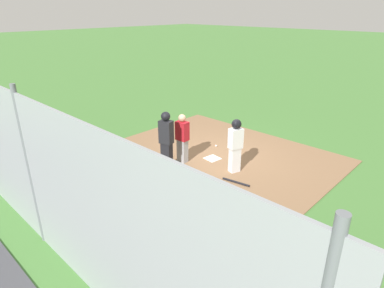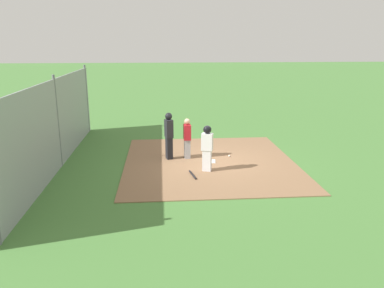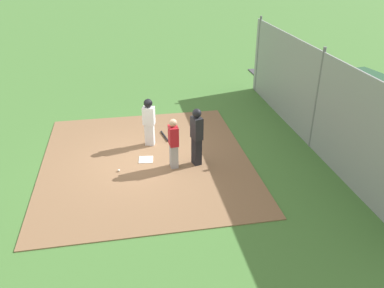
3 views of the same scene
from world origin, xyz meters
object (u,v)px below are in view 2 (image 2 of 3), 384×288
at_px(umpire, 169,135).
at_px(baseball_bat, 193,175).
at_px(baseball, 229,156).
at_px(runner, 207,145).
at_px(catcher, 187,138).
at_px(home_plate, 210,161).

distance_m(umpire, baseball_bat, 2.36).
bearing_deg(baseball, runner, -34.09).
relative_size(umpire, baseball_bat, 2.19).
bearing_deg(runner, catcher, 38.83).
distance_m(catcher, runner, 1.71).
xyz_separation_m(home_plate, baseball_bat, (1.52, -0.78, 0.02)).
xyz_separation_m(umpire, baseball, (-0.05, 2.38, -0.93)).
distance_m(umpire, baseball, 2.56).
height_order(home_plate, catcher, catcher).
bearing_deg(baseball, catcher, -90.06).
distance_m(umpire, runner, 2.02).
bearing_deg(baseball_bat, baseball, -48.54).
height_order(runner, baseball_bat, runner).
xyz_separation_m(home_plate, baseball, (-0.56, 0.85, 0.03)).
bearing_deg(baseball, home_plate, -56.87).
distance_m(catcher, umpire, 0.73).
bearing_deg(baseball_bat, umpire, 9.81).
bearing_deg(home_plate, umpire, -108.41).
bearing_deg(umpire, runner, -65.52).
distance_m(catcher, baseball, 1.84).
distance_m(home_plate, umpire, 1.87).
height_order(umpire, runner, umpire).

